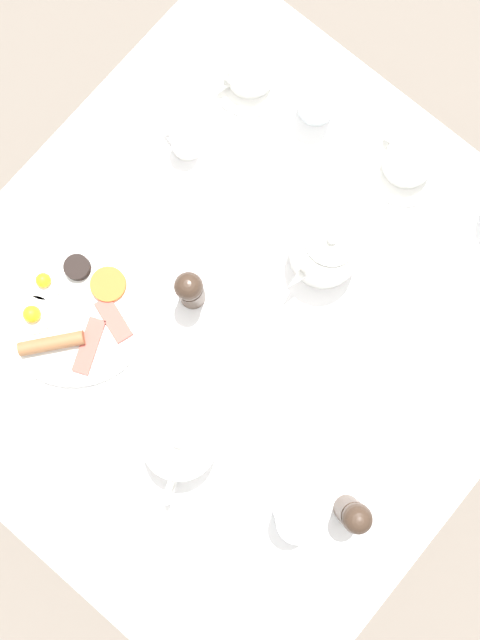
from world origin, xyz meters
TOP-DOWN VIEW (x-y plane):
  - ground_plane at (0.00, 0.00)m, footprint 8.00×8.00m
  - table at (0.00, 0.00)m, footprint 0.97×1.04m
  - breakfast_plate at (0.24, 0.17)m, footprint 0.27×0.27m
  - teapot_near at (-0.04, -0.19)m, footprint 0.12×0.21m
  - teapot_far at (-0.06, 0.22)m, footprint 0.12×0.19m
  - teacup_with_saucer_left at (0.28, -0.36)m, footprint 0.15×0.15m
  - teacup_with_saucer_right at (-0.05, -0.41)m, footprint 0.15×0.15m
  - water_glass_tall at (-0.28, 0.19)m, footprint 0.07×0.07m
  - wine_glass_spare at (0.15, -0.39)m, footprint 0.07×0.07m
  - creamer_jug at (0.28, -0.18)m, footprint 0.08×0.05m
  - pepper_grinder at (-0.34, 0.13)m, footprint 0.05×0.05m
  - salt_grinder at (0.09, 0.02)m, footprint 0.05×0.05m
  - napkin_folded at (-0.36, -0.01)m, footprint 0.16×0.16m
  - fork_by_plate at (-0.33, 0.41)m, footprint 0.17×0.05m
  - knife_by_plate at (-0.33, -0.24)m, footprint 0.04×0.21m

SIDE VIEW (x-z plane):
  - ground_plane at x=0.00m, z-range 0.00..0.00m
  - table at x=0.00m, z-range 0.31..1.09m
  - fork_by_plate at x=-0.33m, z-range 0.77..0.78m
  - knife_by_plate at x=-0.33m, z-range 0.77..0.78m
  - napkin_folded at x=-0.36m, z-range 0.77..0.78m
  - breakfast_plate at x=0.24m, z-range 0.76..0.80m
  - teacup_with_saucer_right at x=-0.05m, z-range 0.77..0.83m
  - teacup_with_saucer_left at x=0.28m, z-range 0.77..0.83m
  - creamer_jug at x=0.28m, z-range 0.77..0.84m
  - water_glass_tall at x=-0.28m, z-range 0.77..0.87m
  - teapot_near at x=-0.04m, z-range 0.76..0.89m
  - teapot_far at x=-0.06m, z-range 0.76..0.89m
  - wine_glass_spare at x=0.15m, z-range 0.77..0.89m
  - pepper_grinder at x=-0.34m, z-range 0.78..0.90m
  - salt_grinder at x=0.09m, z-range 0.78..0.90m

